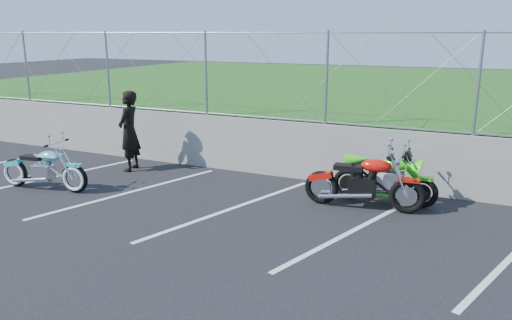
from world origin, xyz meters
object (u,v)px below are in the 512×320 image
at_px(naked_orange, 365,184).
at_px(sportbike_green, 386,180).
at_px(cruiser_turquoise, 45,170).
at_px(person_standing, 129,131).

bearing_deg(naked_orange, sportbike_green, 54.93).
relative_size(naked_orange, sportbike_green, 1.11).
xyz_separation_m(cruiser_turquoise, naked_orange, (6.42, 1.68, 0.06)).
height_order(cruiser_turquoise, naked_orange, naked_orange).
distance_m(cruiser_turquoise, naked_orange, 6.63).
bearing_deg(naked_orange, cruiser_turquoise, -170.38).
relative_size(sportbike_green, person_standing, 1.06).
height_order(cruiser_turquoise, person_standing, person_standing).
bearing_deg(cruiser_turquoise, sportbike_green, 10.29).
relative_size(cruiser_turquoise, person_standing, 1.10).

